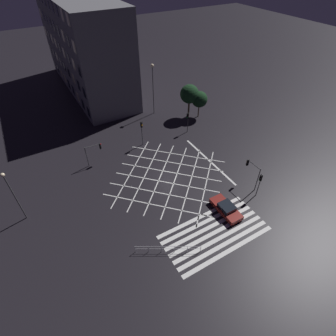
{
  "coord_description": "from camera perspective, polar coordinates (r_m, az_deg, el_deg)",
  "views": [
    {
      "loc": [
        -13.73,
        -23.84,
        25.86
      ],
      "look_at": [
        0.0,
        0.0,
        1.73
      ],
      "focal_mm": 28.0,
      "sensor_mm": 36.0,
      "label": 1
    }
  ],
  "objects": [
    {
      "name": "ground_plane",
      "position": [
        37.76,
        0.0,
        -1.98
      ],
      "size": [
        200.0,
        200.0,
        0.0
      ],
      "primitive_type": "plane",
      "color": "black"
    },
    {
      "name": "road_markings",
      "position": [
        34.16,
        6.1,
        -8.27
      ],
      "size": [
        18.62,
        23.2,
        0.01
      ],
      "color": "silver",
      "rests_on": "ground_plane"
    },
    {
      "name": "office_building",
      "position": [
        62.33,
        -17.65,
        23.93
      ],
      "size": [
        10.06,
        32.15,
        18.14
      ],
      "rotation": [
        0.0,
        0.0,
        -1.57
      ],
      "color": "slate",
      "rests_on": "ground_plane"
    },
    {
      "name": "traffic_light_nw_main",
      "position": [
        39.98,
        -15.69,
        3.85
      ],
      "size": [
        2.48,
        0.36,
        3.48
      ],
      "color": "#424244",
      "rests_on": "ground_plane"
    },
    {
      "name": "traffic_light_median_north",
      "position": [
        42.26,
        -5.72,
        8.48
      ],
      "size": [
        0.36,
        0.39,
        4.39
      ],
      "rotation": [
        0.0,
        0.0,
        -1.57
      ],
      "color": "#424244",
      "rests_on": "ground_plane"
    },
    {
      "name": "traffic_light_se_main",
      "position": [
        35.28,
        19.35,
        -2.7
      ],
      "size": [
        0.39,
        0.36,
        3.75
      ],
      "rotation": [
        0.0,
        0.0,
        3.14
      ],
      "color": "#424244",
      "rests_on": "ground_plane"
    },
    {
      "name": "traffic_light_ne_main",
      "position": [
        45.69,
        4.28,
        10.67
      ],
      "size": [
        0.39,
        0.36,
        3.76
      ],
      "rotation": [
        0.0,
        0.0,
        3.14
      ],
      "color": "#424244",
      "rests_on": "ground_plane"
    },
    {
      "name": "traffic_light_se_cross",
      "position": [
        36.47,
        17.8,
        -0.22
      ],
      "size": [
        0.36,
        2.52,
        3.88
      ],
      "rotation": [
        0.0,
        0.0,
        1.57
      ],
      "color": "#424244",
      "rests_on": "ground_plane"
    },
    {
      "name": "street_lamp_east",
      "position": [
        33.87,
        -31.0,
        -4.06
      ],
      "size": [
        0.45,
        0.45,
        7.4
      ],
      "color": "#424244",
      "rests_on": "ground_plane"
    },
    {
      "name": "street_lamp_west",
      "position": [
        49.64,
        -3.37,
        19.23
      ],
      "size": [
        0.63,
        0.63,
        9.57
      ],
      "color": "#424244",
      "rests_on": "ground_plane"
    },
    {
      "name": "street_tree_near",
      "position": [
        49.75,
        4.7,
        15.74
      ],
      "size": [
        3.44,
        3.44,
        6.28
      ],
      "color": "brown",
      "rests_on": "ground_plane"
    },
    {
      "name": "street_tree_far",
      "position": [
        50.26,
        6.86,
        14.61
      ],
      "size": [
        2.96,
        2.96,
        5.04
      ],
      "color": "brown",
      "rests_on": "ground_plane"
    },
    {
      "name": "waiting_car",
      "position": [
        33.75,
        12.51,
        -8.58
      ],
      "size": [
        1.89,
        4.5,
        1.25
      ],
      "rotation": [
        0.0,
        0.0,
        1.57
      ],
      "color": "maroon",
      "rests_on": "ground_plane"
    },
    {
      "name": "pedestrian_railing",
      "position": [
        29.6,
        0.0,
        -17.08
      ],
      "size": [
        6.19,
        3.59,
        1.05
      ],
      "rotation": [
        0.0,
        0.0,
        -0.52
      ],
      "color": "#B7B7BC",
      "rests_on": "ground_plane"
    }
  ]
}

